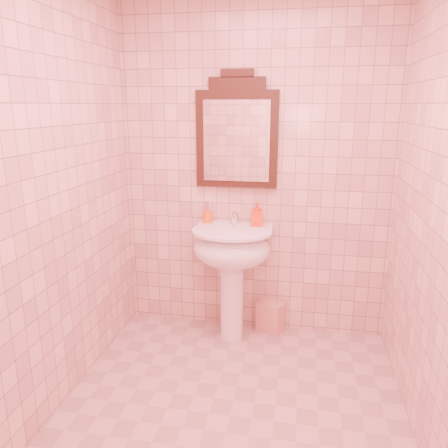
% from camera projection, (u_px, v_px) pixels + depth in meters
% --- Properties ---
extents(floor, '(2.20, 2.20, 0.00)m').
position_uv_depth(floor, '(230.00, 416.00, 2.51)').
color(floor, '#C79E90').
rests_on(floor, ground).
extents(back_wall, '(2.00, 0.02, 2.50)m').
position_uv_depth(back_wall, '(255.00, 172.00, 3.23)').
color(back_wall, beige).
rests_on(back_wall, floor).
extents(pedestal_sink, '(0.58, 0.58, 0.86)m').
position_uv_depth(pedestal_sink, '(232.00, 256.00, 3.19)').
color(pedestal_sink, white).
rests_on(pedestal_sink, floor).
extents(faucet, '(0.04, 0.16, 0.11)m').
position_uv_depth(faucet, '(235.00, 217.00, 3.25)').
color(faucet, white).
rests_on(faucet, pedestal_sink).
extents(mirror, '(0.60, 0.06, 0.83)m').
position_uv_depth(mirror, '(237.00, 134.00, 3.15)').
color(mirror, black).
rests_on(mirror, back_wall).
extents(toothbrush_cup, '(0.07, 0.07, 0.17)m').
position_uv_depth(toothbrush_cup, '(208.00, 216.00, 3.32)').
color(toothbrush_cup, orange).
rests_on(toothbrush_cup, pedestal_sink).
extents(soap_dispenser, '(0.09, 0.09, 0.18)m').
position_uv_depth(soap_dispenser, '(257.00, 214.00, 3.21)').
color(soap_dispenser, red).
rests_on(soap_dispenser, pedestal_sink).
extents(towel, '(0.23, 0.20, 0.24)m').
position_uv_depth(towel, '(271.00, 316.00, 3.44)').
color(towel, '#DA8580').
rests_on(towel, floor).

